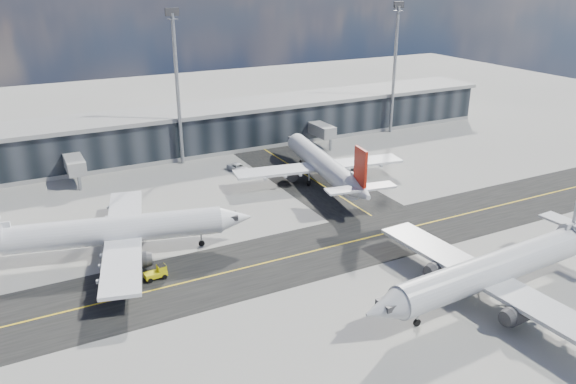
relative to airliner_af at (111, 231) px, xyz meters
name	(u,v)px	position (x,y,z in m)	size (l,w,h in m)	color
ground	(299,272)	(19.65, -14.99, -3.58)	(300.00, 300.00, 0.00)	gray
taxiway_lanes	(288,232)	(23.57, -4.25, -3.57)	(180.00, 63.00, 0.03)	black
terminal_concourse	(171,134)	(19.69, 39.95, 0.51)	(152.00, 19.80, 8.80)	black
floodlight_masts	(177,83)	(19.65, 33.01, 12.03)	(102.50, 0.70, 28.90)	gray
airliner_af	(111,231)	(0.00, 0.00, 0.00)	(36.27, 31.17, 10.83)	white
airliner_redtail	(323,164)	(38.18, 10.71, -0.02)	(31.09, 36.31, 10.77)	white
airliner_near	(497,268)	(36.82, -30.13, 0.04)	(36.97, 31.51, 10.96)	#B7BABC
baggage_tug	(158,272)	(3.55, -8.53, -2.74)	(2.74, 1.52, 1.67)	#DACC0B
service_van	(239,168)	(27.45, 23.42, -2.86)	(2.39, 5.18, 1.44)	white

